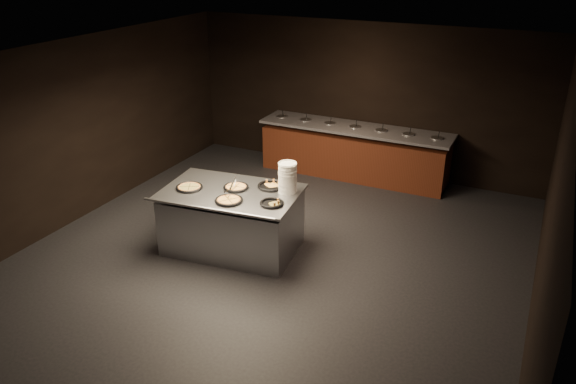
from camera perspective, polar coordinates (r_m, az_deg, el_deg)
name	(u,v)px	position (r m, az deg, el deg)	size (l,w,h in m)	color
room	(268,168)	(7.55, -2.06, 2.44)	(7.02, 8.02, 2.92)	black
salad_bar	(353,155)	(10.98, 6.65, 3.75)	(3.70, 0.83, 1.18)	#512113
serving_counter	(232,221)	(8.35, -5.70, -2.97)	(2.09, 1.47, 0.94)	#B8BABF
plate_stack	(288,178)	(7.98, -0.04, 1.47)	(0.27, 0.27, 0.44)	white
pan_veggie_whole	(189,187)	(8.30, -10.00, 0.48)	(0.39, 0.39, 0.04)	black
pan_cheese_whole	(236,187)	(8.21, -5.30, 0.50)	(0.37, 0.37, 0.04)	black
pan_cheese_slices_a	(271,186)	(8.22, -1.72, 0.63)	(0.40, 0.40, 0.04)	black
pan_cheese_slices_b	(229,200)	(7.81, -6.03, -0.83)	(0.39, 0.39, 0.04)	black
pan_veggie_slices	(272,203)	(7.69, -1.66, -1.13)	(0.33, 0.33, 0.04)	black
server_left	(234,183)	(8.20, -5.53, 0.91)	(0.13, 0.34, 0.17)	#B8BABF
server_right	(228,194)	(7.87, -6.17, -0.19)	(0.29, 0.23, 0.16)	#B8BABF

